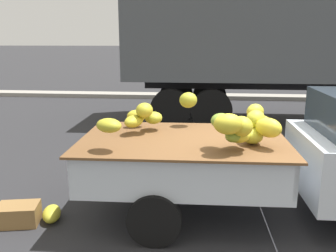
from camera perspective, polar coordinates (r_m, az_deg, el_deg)
The scene contains 5 objects.
ground at distance 5.12m, azimuth 13.71°, elevation -14.43°, with size 220.00×220.00×0.00m, color #28282B.
curb_strip at distance 14.82m, azimuth 8.39°, elevation 4.60°, with size 80.00×0.80×0.16m, color gray.
pickup_truck at distance 5.16m, azimuth 23.62°, elevation -4.28°, with size 4.81×1.90×1.70m.
fallen_banana_bunch_near_tailgate at distance 5.21m, azimuth -17.81°, elevation -12.98°, with size 0.40×0.23×0.20m, color gold.
produce_crate at distance 5.26m, azimuth -22.46°, elevation -12.70°, with size 0.52×0.36×0.26m, color olive.
Camera 1 is at (-0.75, -4.47, 2.38)m, focal length 38.80 mm.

